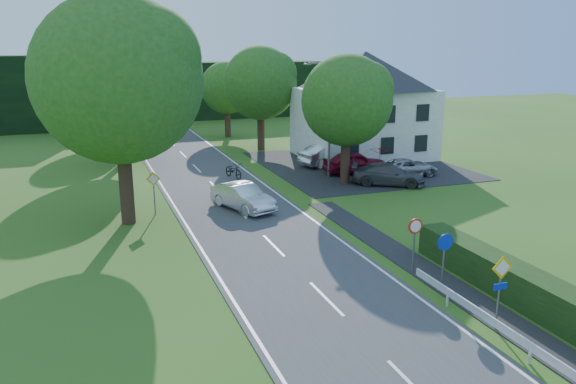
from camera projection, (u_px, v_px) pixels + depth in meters
name	position (u px, v px, depth m)	size (l,w,h in m)	color
road	(261.00, 233.00, 27.88)	(7.00, 80.00, 0.04)	#3D3D40
parking_pad	(357.00, 165.00, 43.70)	(14.00, 16.00, 0.04)	black
line_edge_left	(196.00, 240.00, 26.79)	(0.12, 80.00, 0.01)	white
line_edge_right	(321.00, 225.00, 28.96)	(0.12, 80.00, 0.01)	white
line_centre	(261.00, 232.00, 27.88)	(0.12, 80.00, 0.01)	white
tree_main	(121.00, 112.00, 28.04)	(9.40, 9.40, 11.64)	#235218
tree_left_far	(120.00, 109.00, 43.28)	(7.00, 7.00, 8.58)	#235218
tree_right_far	(261.00, 99.00, 49.05)	(7.40, 7.40, 9.09)	#235218
tree_left_back	(117.00, 99.00, 54.41)	(6.60, 6.60, 8.07)	#235218
tree_right_back	(227.00, 100.00, 56.17)	(6.20, 6.20, 7.56)	#235218
tree_right_mid	(346.00, 120.00, 36.91)	(7.00, 7.00, 8.58)	#235218
treeline_right	(211.00, 90.00, 71.43)	(30.00, 5.00, 7.00)	black
house_white	(364.00, 104.00, 45.98)	(10.60, 8.40, 8.60)	silver
streetlight	(328.00, 114.00, 38.53)	(2.03, 0.18, 8.00)	slate
sign_priority_right	(501.00, 279.00, 17.96)	(0.78, 0.09, 2.59)	slate
sign_roundabout	(444.00, 252.00, 20.72)	(0.64, 0.08, 2.37)	slate
sign_speed_limit	(415.00, 233.00, 22.50)	(0.64, 0.11, 2.37)	slate
sign_priority_left	(154.00, 185.00, 30.47)	(0.78, 0.09, 2.44)	slate
moving_car	(243.00, 197.00, 31.65)	(1.56, 4.47, 1.47)	silver
motorcycle	(233.00, 170.00, 39.21)	(0.73, 2.10, 1.10)	black
parked_car_red	(356.00, 162.00, 40.64)	(1.88, 4.67, 1.59)	maroon
parked_car_silver_a	(330.00, 155.00, 43.35)	(1.75, 5.01, 1.65)	silver
parked_car_grey	(388.00, 174.00, 37.27)	(1.96, 4.82, 1.40)	#47474C
parked_car_silver_b	(408.00, 167.00, 39.93)	(2.01, 4.36, 1.21)	#AAAAB1
parasol	(380.00, 161.00, 40.27)	(2.16, 2.21, 1.99)	red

